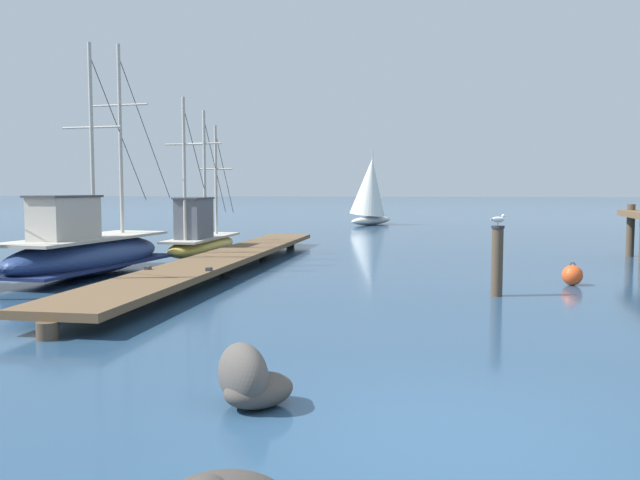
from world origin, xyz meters
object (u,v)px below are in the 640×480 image
mooring_buoy (572,275)px  distant_sailboat (370,191)px  fishing_boat_1 (86,250)px  fishing_boat_2 (201,238)px  shore_rock_near_left (249,381)px  perched_seagull (498,219)px  mooring_piling (497,259)px

mooring_buoy → distant_sailboat: size_ratio=0.12×
fishing_boat_1 → fishing_boat_2: bearing=77.4°
fishing_boat_2 → shore_rock_near_left: 16.90m
distant_sailboat → fishing_boat_1: bearing=-99.9°
fishing_boat_2 → perched_seagull: (9.95, -7.06, 1.08)m
fishing_boat_1 → distant_sailboat: 28.14m
fishing_boat_1 → perched_seagull: bearing=-7.3°
perched_seagull → distant_sailboat: 29.82m
fishing_boat_1 → distant_sailboat: (4.83, 27.68, 1.61)m
shore_rock_near_left → fishing_boat_2: bearing=113.2°
perched_seagull → distant_sailboat: distant_sailboat is taller
fishing_boat_1 → shore_rock_near_left: size_ratio=7.00×
perched_seagull → shore_rock_near_left: size_ratio=0.33×
distant_sailboat → mooring_buoy: bearing=-72.7°
mooring_buoy → distant_sailboat: bearing=107.3°
perched_seagull → mooring_buoy: 3.30m
fishing_boat_1 → distant_sailboat: bearing=80.1°
fishing_boat_1 → mooring_piling: 11.31m
perched_seagull → fishing_boat_1: bearing=172.7°
shore_rock_near_left → mooring_buoy: size_ratio=1.97×
fishing_boat_1 → shore_rock_near_left: 12.69m
perched_seagull → mooring_buoy: perched_seagull is taller
mooring_buoy → fishing_boat_1: bearing=-177.0°
shore_rock_near_left → mooring_buoy: 11.86m
fishing_boat_2 → mooring_buoy: size_ratio=11.24×
fishing_boat_1 → mooring_buoy: 13.27m
mooring_piling → shore_rock_near_left: size_ratio=1.39×
fishing_boat_1 → mooring_buoy: fishing_boat_1 is taller
shore_rock_near_left → distant_sailboat: 37.77m
perched_seagull → mooring_buoy: bearing=46.3°
mooring_buoy → fishing_boat_2: bearing=157.6°
fishing_boat_1 → distant_sailboat: size_ratio=1.61×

